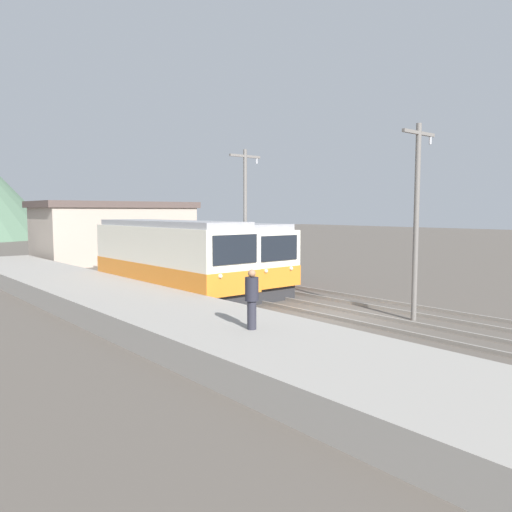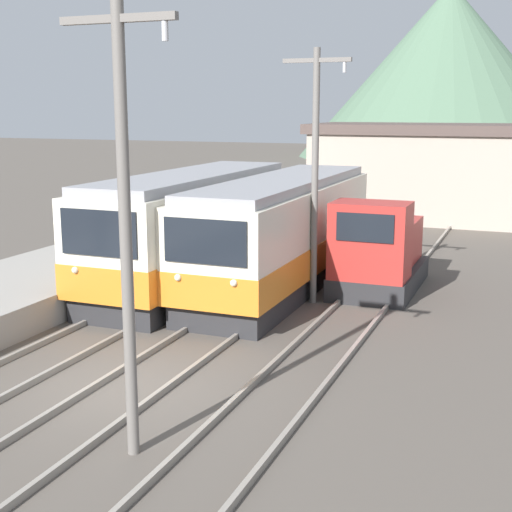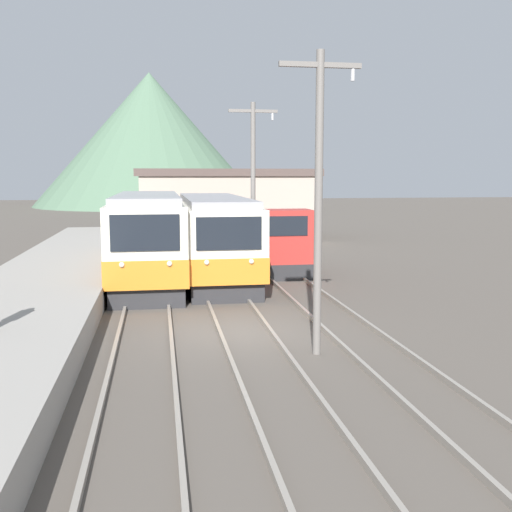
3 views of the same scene
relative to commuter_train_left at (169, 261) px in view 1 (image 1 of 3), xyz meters
name	(u,v)px [view 1 (image 1 of 3)]	position (x,y,z in m)	size (l,w,h in m)	color
ground_plane	(336,316)	(2.60, -8.49, -1.72)	(200.00, 200.00, 0.00)	#564F47
platform_left	(206,330)	(-3.65, -8.49, -1.30)	(4.50, 54.00, 0.84)	gray
track_left	(289,324)	(0.00, -8.49, -1.65)	(1.54, 60.00, 0.14)	gray
track_center	(340,314)	(2.80, -8.49, -1.65)	(1.54, 60.00, 0.14)	gray
track_right	(385,305)	(5.80, -8.49, -1.65)	(1.54, 60.00, 0.14)	gray
commuter_train_left	(169,261)	(0.00, 0.00, 0.00)	(2.84, 10.73, 3.70)	#28282B
commuter_train_center	(207,258)	(2.80, 0.82, -0.06)	(2.84, 11.52, 3.55)	#28282B
shunting_locomotive	(242,261)	(5.80, 1.55, -0.51)	(2.40, 4.75, 3.00)	#28282B
catenary_mast_near	(416,215)	(4.31, -10.86, 2.30)	(2.00, 0.20, 7.39)	slate
catenary_mast_mid	(245,214)	(4.31, -0.63, 2.30)	(2.00, 0.20, 7.39)	slate
person_on_platform	(252,297)	(-3.60, -10.71, 0.05)	(0.38, 0.38, 1.70)	#282833
station_building	(116,232)	(5.21, 17.51, 0.76)	(12.60, 6.30, 4.92)	#AD9E8E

